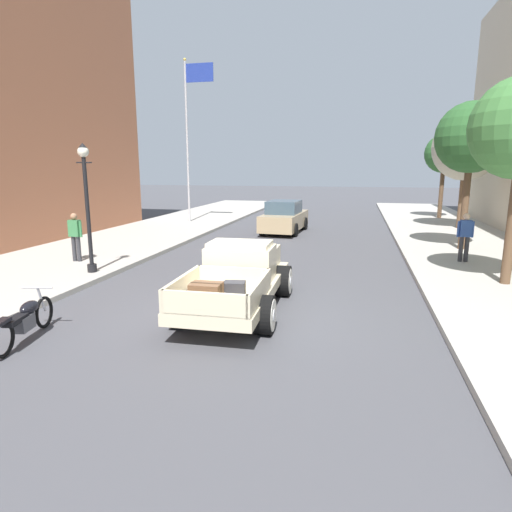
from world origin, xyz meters
The scene contains 11 objects.
ground_plane centered at (0.00, 0.00, 0.00)m, with size 140.00×140.00×0.00m, color #47474C.
hotrod_truck_cream centered at (0.08, 0.54, 0.75)m, with size 2.28×4.98×1.58m.
motorcycle_parked centered at (-3.38, -2.44, 0.44)m, with size 0.70×2.09×0.93m.
car_background_tan centered at (-0.88, 12.86, 0.77)m, with size 2.08×4.40×1.65m.
pedestrian_sidewalk_left centered at (-6.53, 3.61, 1.09)m, with size 0.53×0.22×1.65m.
pedestrian_sidewalk_right centered at (6.33, 6.53, 1.09)m, with size 0.53×0.22×1.65m.
street_lamp_near centered at (-5.11, 2.34, 2.39)m, with size 0.50×0.32×3.85m.
flagpole centered at (-6.77, 15.11, 5.77)m, with size 1.74×0.16×9.16m.
street_tree_second centered at (6.82, 9.08, 4.38)m, with size 2.66×2.66×5.59m.
street_tree_third centered at (8.07, 15.55, 4.31)m, with size 3.38×3.38×5.86m.
street_tree_farthest centered at (7.92, 20.43, 4.14)m, with size 2.40×2.40×5.23m.
Camera 1 is at (2.71, -9.07, 3.28)m, focal length 30.23 mm.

